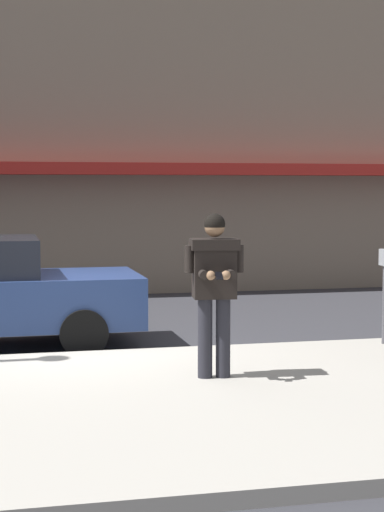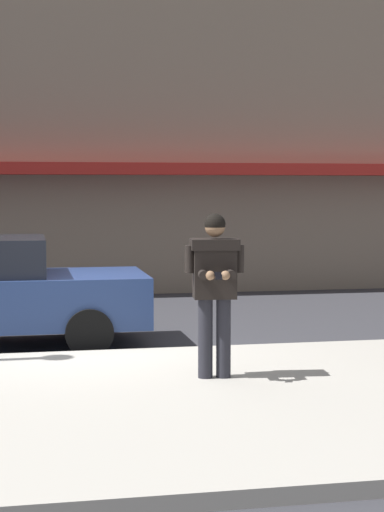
# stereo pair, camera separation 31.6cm
# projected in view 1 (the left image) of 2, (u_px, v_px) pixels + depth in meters

# --- Properties ---
(ground_plane) EXTENTS (80.00, 80.00, 0.00)m
(ground_plane) POSITION_uv_depth(u_px,v_px,m) (73.00, 359.00, 11.10)
(ground_plane) COLOR #333338
(sidewalk) EXTENTS (32.00, 5.30, 0.14)m
(sidewalk) POSITION_uv_depth(u_px,v_px,m) (199.00, 403.00, 8.55)
(sidewalk) COLOR #A8A399
(sidewalk) RESTS_ON ground
(curb_paint_line) EXTENTS (28.00, 0.12, 0.01)m
(curb_paint_line) POSITION_uv_depth(u_px,v_px,m) (148.00, 355.00, 11.37)
(curb_paint_line) COLOR silver
(curb_paint_line) RESTS_ON ground
(storefront_facade) EXTENTS (28.00, 4.70, 11.86)m
(storefront_facade) POSITION_uv_depth(u_px,v_px,m) (80.00, 22.00, 19.09)
(storefront_facade) COLOR #756656
(storefront_facade) RESTS_ON ground
(man_texting_on_phone) EXTENTS (0.65, 0.61, 1.81)m
(man_texting_on_phone) POSITION_uv_depth(u_px,v_px,m) (214.00, 277.00, 9.31)
(man_texting_on_phone) COLOR #23232B
(man_texting_on_phone) RESTS_ON sidewalk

